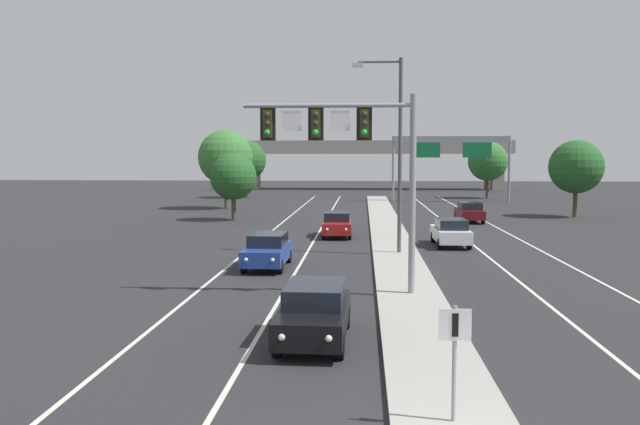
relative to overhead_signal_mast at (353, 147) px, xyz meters
The scene contains 21 objects.
median_island 7.11m from the overhead_signal_mast, 63.07° to the left, with size 2.40×110.00×0.15m, color #9E9B93.
lane_stripe_oncoming_center 12.68m from the overhead_signal_mast, 103.11° to the left, with size 0.14×100.00×0.01m, color silver.
lane_stripe_receding_center 14.15m from the overhead_signal_mast, 58.59° to the left, with size 0.14×100.00×0.01m, color silver.
edge_stripe_left 13.74m from the overhead_signal_mast, 117.88° to the left, with size 0.14×100.00×0.01m, color silver.
edge_stripe_right 16.00m from the overhead_signal_mast, 47.80° to the left, with size 0.14×100.00×0.01m, color silver.
overhead_signal_mast is the anchor object (origin of this frame).
median_sign_post 12.39m from the overhead_signal_mast, 79.75° to the right, with size 0.60×0.10×2.20m.
street_lamp_median 10.43m from the overhead_signal_mast, 78.65° to the left, with size 2.58×0.28×10.00m.
car_oncoming_black 7.58m from the overhead_signal_mast, 99.09° to the right, with size 1.92×4.51×1.58m.
car_oncoming_blue 8.52m from the overhead_signal_mast, 124.10° to the left, with size 1.86×4.49×1.58m.
car_oncoming_red 18.46m from the overhead_signal_mast, 94.11° to the left, with size 1.93×4.51×1.58m.
car_receding_white 15.62m from the overhead_signal_mast, 68.69° to the left, with size 1.90×4.50×1.58m.
car_receding_darkred 29.60m from the overhead_signal_mast, 72.58° to the left, with size 1.83×4.47×1.58m.
highway_sign_gantry 51.83m from the overhead_signal_mast, 78.53° to the left, with size 13.28×0.42×7.50m.
overpass_bridge 79.44m from the overhead_signal_mast, 88.48° to the left, with size 42.40×6.40×7.65m.
tree_far_left_c 29.71m from the overhead_signal_mast, 109.72° to the left, with size 3.74×3.74×5.42m.
tree_far_left_a 58.20m from the overhead_signal_mast, 104.04° to the left, with size 4.98×4.98×7.20m.
tree_far_right_a 80.58m from the overhead_signal_mast, 76.14° to the left, with size 3.41×3.41×4.93m.
tree_far_left_b 41.54m from the overhead_signal_mast, 108.33° to the left, with size 5.37×5.37×7.77m.
tree_far_right_b 37.48m from the overhead_signal_mast, 60.66° to the left, with size 4.52×4.52×6.54m.
tree_far_right_c 59.80m from the overhead_signal_mast, 74.77° to the left, with size 4.86×4.86×7.04m.
Camera 1 is at (-1.73, -9.68, 5.10)m, focal length 36.44 mm.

